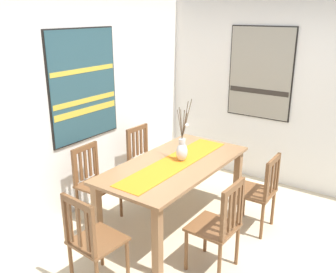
{
  "coord_description": "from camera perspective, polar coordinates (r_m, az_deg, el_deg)",
  "views": [
    {
      "loc": [
        -3.2,
        -1.57,
        2.39
      ],
      "look_at": [
        0.06,
        0.73,
        1.05
      ],
      "focal_mm": 39.92,
      "sensor_mm": 36.0,
      "label": 1
    }
  ],
  "objects": [
    {
      "name": "painting_on_back_wall",
      "position": [
        4.6,
        -12.76,
        7.58
      ],
      "size": [
        1.04,
        0.05,
        1.33
      ],
      "color": "black"
    },
    {
      "name": "dining_table",
      "position": [
        4.26,
        1.06,
        -5.35
      ],
      "size": [
        1.88,
        0.94,
        0.77
      ],
      "color": "#8E6642",
      "rests_on": "ground_plane"
    },
    {
      "name": "chair_4",
      "position": [
        5.14,
        -3.59,
        -3.25
      ],
      "size": [
        0.44,
        0.44,
        0.91
      ],
      "color": "brown",
      "rests_on": "ground_plane"
    },
    {
      "name": "chair_2",
      "position": [
        3.62,
        7.74,
        -13.25
      ],
      "size": [
        0.43,
        0.43,
        0.95
      ],
      "color": "brown",
      "rests_on": "ground_plane"
    },
    {
      "name": "ground_plane",
      "position": [
        4.3,
        7.78,
        -15.62
      ],
      "size": [
        6.4,
        6.4,
        0.03
      ],
      "primitive_type": "cube",
      "color": "beige"
    },
    {
      "name": "chair_0",
      "position": [
        4.53,
        -11.17,
        -6.7
      ],
      "size": [
        0.44,
        0.44,
        0.91
      ],
      "color": "brown",
      "rests_on": "ground_plane"
    },
    {
      "name": "painting_on_side_wall",
      "position": [
        5.43,
        13.91,
        9.36
      ],
      "size": [
        0.05,
        0.92,
        1.27
      ],
      "color": "black"
    },
    {
      "name": "wall_back",
      "position": [
        4.81,
        -11.57,
        5.69
      ],
      "size": [
        6.4,
        0.12,
        2.7
      ],
      "primitive_type": "cube",
      "color": "silver",
      "rests_on": "ground_plane"
    },
    {
      "name": "table_runner",
      "position": [
        4.21,
        1.07,
        -3.98
      ],
      "size": [
        1.73,
        0.36,
        0.01
      ],
      "primitive_type": "cube",
      "color": "orange",
      "rests_on": "dining_table"
    },
    {
      "name": "wall_side",
      "position": [
        5.4,
        17.7,
        6.59
      ],
      "size": [
        0.12,
        6.4,
        2.7
      ],
      "primitive_type": "cube",
      "color": "silver",
      "rests_on": "ground_plane"
    },
    {
      "name": "centerpiece_vase",
      "position": [
        4.22,
        2.16,
        -2.0
      ],
      "size": [
        0.19,
        0.21,
        0.72
      ],
      "color": "silver",
      "rests_on": "dining_table"
    },
    {
      "name": "chair_3",
      "position": [
        4.36,
        13.67,
        -8.11
      ],
      "size": [
        0.43,
        0.43,
        0.9
      ],
      "color": "brown",
      "rests_on": "ground_plane"
    },
    {
      "name": "chair_1",
      "position": [
        3.47,
        -11.4,
        -15.26
      ],
      "size": [
        0.45,
        0.45,
        0.94
      ],
      "color": "brown",
      "rests_on": "ground_plane"
    }
  ]
}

